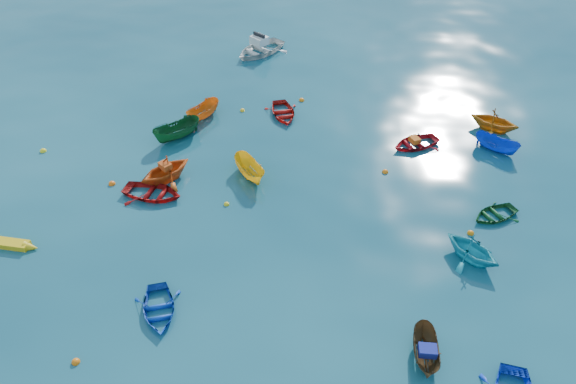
{
  "coord_description": "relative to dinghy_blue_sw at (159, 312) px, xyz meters",
  "views": [
    {
      "loc": [
        1.42,
        -18.09,
        19.0
      ],
      "look_at": [
        0.0,
        5.0,
        0.4
      ],
      "focal_mm": 35.0,
      "sensor_mm": 36.0,
      "label": 1
    }
  ],
  "objects": [
    {
      "name": "ground",
      "position": [
        5.03,
        3.01,
        0.0
      ],
      "size": [
        160.0,
        160.0,
        0.0
      ],
      "primitive_type": "plane",
      "color": "#0A394B",
      "rests_on": "ground"
    },
    {
      "name": "buoy_or_e",
      "position": [
        5.31,
        18.46,
        0.0
      ],
      "size": [
        0.38,
        0.38,
        0.38
      ],
      "primitive_type": "sphere",
      "color": "orange",
      "rests_on": "ground"
    },
    {
      "name": "sampan_blue_far",
      "position": [
        17.07,
        13.22,
        0.0
      ],
      "size": [
        2.8,
        2.42,
        1.05
      ],
      "primitive_type": "imported",
      "rotation": [
        0.0,
        0.0,
        0.94
      ],
      "color": "#0F3AC0",
      "rests_on": "ground"
    },
    {
      "name": "tarp_orange_b",
      "position": [
        12.28,
        13.38,
        0.46
      ],
      "size": [
        0.72,
        0.78,
        0.31
      ],
      "primitive_type": "cube",
      "rotation": [
        0.0,
        0.0,
        -1.1
      ],
      "color": "#D75E16",
      "rests_on": "dinghy_red_ne"
    },
    {
      "name": "dinghy_orange_far",
      "position": [
        17.4,
        15.49,
        0.0
      ],
      "size": [
        3.79,
        3.62,
        1.55
      ],
      "primitive_type": "imported",
      "rotation": [
        0.0,
        0.0,
        1.08
      ],
      "color": "#C77112",
      "rests_on": "ground"
    },
    {
      "name": "buoy_or_b",
      "position": [
        14.23,
        5.78,
        0.0
      ],
      "size": [
        0.35,
        0.35,
        0.35
      ],
      "primitive_type": "sphere",
      "color": "orange",
      "rests_on": "ground"
    },
    {
      "name": "tarp_orange_a",
      "position": [
        -1.76,
        9.19,
        0.96
      ],
      "size": [
        0.84,
        0.84,
        0.33
      ],
      "primitive_type": "cube",
      "rotation": [
        0.0,
        0.0,
        -0.75
      ],
      "color": "#C74614",
      "rests_on": "dinghy_orange_w"
    },
    {
      "name": "buoy_ye_b",
      "position": [
        -9.77,
        11.46,
        0.0
      ],
      "size": [
        0.38,
        0.38,
        0.38
      ],
      "primitive_type": "sphere",
      "color": "yellow",
      "rests_on": "ground"
    },
    {
      "name": "dinghy_red_nw",
      "position": [
        -2.21,
        7.72,
        0.0
      ],
      "size": [
        3.64,
        2.92,
        0.67
      ],
      "primitive_type": "imported",
      "rotation": [
        0.0,
        0.0,
        1.37
      ],
      "color": "#A70F0D",
      "rests_on": "ground"
    },
    {
      "name": "sampan_orange_n",
      "position": [
        -0.91,
        15.81,
        0.0
      ],
      "size": [
        2.37,
        3.02,
        1.11
      ],
      "primitive_type": "imported",
      "rotation": [
        0.0,
        0.0,
        -0.52
      ],
      "color": "orange",
      "rests_on": "ground"
    },
    {
      "name": "buoy_ye_e",
      "position": [
        17.3,
        15.87,
        0.0
      ],
      "size": [
        0.36,
        0.36,
        0.36
      ],
      "primitive_type": "sphere",
      "color": "gold",
      "rests_on": "ground"
    },
    {
      "name": "buoy_or_c",
      "position": [
        -4.72,
        8.6,
        0.0
      ],
      "size": [
        0.39,
        0.39,
        0.39
      ],
      "primitive_type": "sphere",
      "color": "#FF640D",
      "rests_on": "ground"
    },
    {
      "name": "buoy_or_d",
      "position": [
        10.38,
        10.63,
        0.0
      ],
      "size": [
        0.36,
        0.36,
        0.36
      ],
      "primitive_type": "sphere",
      "color": "orange",
      "rests_on": "ground"
    },
    {
      "name": "tarp_blue_a",
      "position": [
        11.03,
        -1.76,
        0.68
      ],
      "size": [
        0.71,
        0.55,
        0.34
      ],
      "primitive_type": "cube",
      "rotation": [
        0.0,
        0.0,
        -0.04
      ],
      "color": "navy",
      "rests_on": "sampan_brown_mid"
    },
    {
      "name": "sampan_green_far",
      "position": [
        -2.05,
        13.33,
        0.0
      ],
      "size": [
        3.16,
        3.08,
        1.24
      ],
      "primitive_type": "imported",
      "rotation": [
        0.0,
        0.0,
        -0.81
      ],
      "color": "#124D24",
      "rests_on": "ground"
    },
    {
      "name": "buoy_ye_c",
      "position": [
        1.83,
        7.26,
        0.0
      ],
      "size": [
        0.31,
        0.31,
        0.31
      ],
      "primitive_type": "sphere",
      "color": "gold",
      "rests_on": "ground"
    },
    {
      "name": "sampan_yellow_mid",
      "position": [
        2.8,
        9.77,
        0.0
      ],
      "size": [
        2.47,
        3.07,
        1.13
      ],
      "primitive_type": "imported",
      "rotation": [
        0.0,
        0.0,
        0.55
      ],
      "color": "yellow",
      "rests_on": "ground"
    },
    {
      "name": "motorboat_white",
      "position": [
        1.72,
        25.7,
        0.0
      ],
      "size": [
        5.26,
        5.44,
        1.52
      ],
      "primitive_type": "imported",
      "rotation": [
        0.0,
        0.0,
        -0.69
      ],
      "color": "silver",
      "rests_on": "ground"
    },
    {
      "name": "dinghy_cyan_se",
      "position": [
        13.86,
        4.03,
        0.0
      ],
      "size": [
        3.67,
        3.68,
        1.47
      ],
      "primitive_type": "imported",
      "rotation": [
        0.0,
        0.0,
        0.77
      ],
      "color": "#1DA0B4",
      "rests_on": "ground"
    },
    {
      "name": "buoy_ye_d",
      "position": [
        1.47,
        16.86,
        0.0
      ],
      "size": [
        0.33,
        0.33,
        0.33
      ],
      "primitive_type": "sphere",
      "color": "yellow",
      "rests_on": "ground"
    },
    {
      "name": "sampan_brown_mid",
      "position": [
        11.03,
        -1.61,
        0.0
      ],
      "size": [
        1.09,
        2.68,
        1.02
      ],
      "primitive_type": "imported",
      "rotation": [
        0.0,
        0.0,
        -0.04
      ],
      "color": "brown",
      "rests_on": "ground"
    },
    {
      "name": "dinghy_red_far",
      "position": [
        4.18,
        16.48,
        0.0
      ],
      "size": [
        2.9,
        3.5,
        0.63
      ],
      "primitive_type": "imported",
      "rotation": [
        0.0,
        0.0,
        0.28
      ],
      "color": "#B7150F",
      "rests_on": "ground"
    },
    {
      "name": "buoy_or_a",
      "position": [
        -2.66,
        -2.66,
        0.0
      ],
      "size": [
        0.34,
        0.34,
        0.34
      ],
      "primitive_type": "sphere",
      "color": "orange",
      "rests_on": "ground"
    },
    {
      "name": "dinghy_orange_w",
      "position": [
        -1.8,
        9.15,
        0.0
      ],
      "size": [
        3.99,
        4.01,
        1.6
      ],
      "primitive_type": "imported",
      "rotation": [
        0.0,
        0.0,
        -0.75
      ],
      "color": "#CE4E13",
      "rests_on": "ground"
    },
    {
      "name": "dinghy_green_e",
      "position": [
        15.67,
        7.15,
        0.0
      ],
      "size": [
        3.11,
        2.82,
        0.53
      ],
      "primitive_type": "imported",
      "rotation": [
        0.0,
        0.0,
        -1.07
      ],
      "color": "#124F22",
      "rests_on": "ground"
    },
    {
      "name": "dinghy_blue_sw",
      "position": [
        0.0,
        0.0,
        0.0
      ],
      "size": [
        2.78,
        3.31,
        0.59
      ],
      "primitive_type": "imported",
      "rotation": [
        0.0,
        0.0,
        0.3
      ],
      "color": "#0E3FB4",
      "rests_on": "ground"
    },
    {
      "name": "dinghy_red_ne",
      "position": [
        12.37,
        13.43,
        0.0
      ],
      "size": [
        3.63,
        3.26,
        0.62
      ],
      "primitive_type": "imported",
      "rotation": [
        0.0,
        0.0,
        -1.1
      ],
      "color": "#A40D16",
      "rests_on": "ground"
    }
  ]
}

